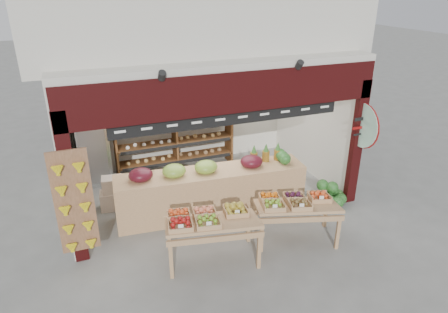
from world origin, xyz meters
TOP-DOWN VIEW (x-y plane):
  - ground at (0.00, 0.00)m, footprint 60.00×60.00m
  - shop_structure at (0.00, 1.61)m, footprint 6.36×5.12m
  - banana_board at (-2.73, -1.17)m, footprint 0.60×0.15m
  - gift_sign at (2.75, -1.15)m, footprint 0.04×0.93m
  - back_shelving at (-0.34, 1.79)m, footprint 2.90×0.47m
  - refrigerator at (-2.28, 1.85)m, footprint 0.76×0.76m
  - cardboard_stack at (-1.82, 0.47)m, footprint 1.03×0.75m
  - mid_counter at (-0.20, -0.44)m, footprint 3.82×1.07m
  - display_table_left at (-0.77, -1.80)m, footprint 1.68×1.15m
  - display_table_right at (0.89, -1.80)m, footprint 1.64×1.22m
  - watermelon_pile at (2.32, -0.99)m, footprint 0.67×0.65m

SIDE VIEW (x-z plane):
  - ground at x=0.00m, z-range 0.00..0.00m
  - watermelon_pile at x=2.32m, z-range -0.06..0.43m
  - cardboard_stack at x=-1.82m, z-range -0.09..0.61m
  - mid_counter at x=-0.20m, z-range -0.07..1.10m
  - display_table_right at x=0.89m, z-range 0.25..1.20m
  - display_table_left at x=-0.77m, z-range 0.27..1.26m
  - refrigerator at x=-2.28m, z-range 0.00..1.80m
  - banana_board at x=-2.73m, z-range 0.22..2.02m
  - back_shelving at x=-0.34m, z-range 0.25..2.05m
  - gift_sign at x=2.75m, z-range 1.29..2.21m
  - shop_structure at x=0.00m, z-range 1.22..6.62m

